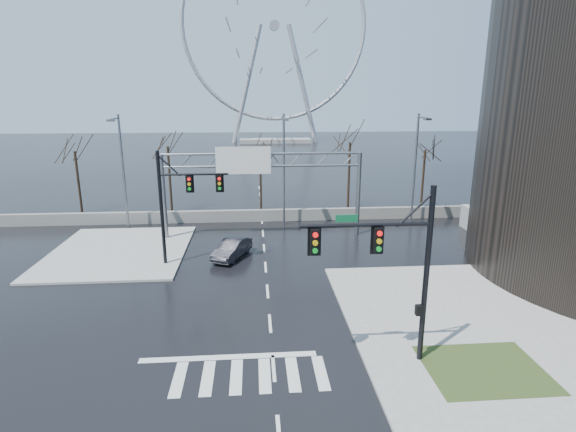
{
  "coord_description": "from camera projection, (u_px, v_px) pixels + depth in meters",
  "views": [
    {
      "loc": [
        -0.7,
        -21.17,
        11.44
      ],
      "look_at": [
        1.46,
        6.65,
        4.0
      ],
      "focal_mm": 28.0,
      "sensor_mm": 36.0,
      "label": 1
    }
  ],
  "objects": [
    {
      "name": "streetlight_right",
      "position": [
        417.0,
        160.0,
        40.42
      ],
      "size": [
        0.5,
        2.55,
        10.0
      ],
      "color": "slate",
      "rests_on": "ground"
    },
    {
      "name": "sidewalk_far",
      "position": [
        119.0,
        251.0,
        34.12
      ],
      "size": [
        10.0,
        12.0,
        0.15
      ],
      "primitive_type": "cube",
      "color": "gray",
      "rests_on": "ground"
    },
    {
      "name": "tree_far_right",
      "position": [
        425.0,
        157.0,
        46.39
      ],
      "size": [
        3.4,
        3.4,
        6.8
      ],
      "color": "black",
      "rests_on": "ground"
    },
    {
      "name": "ground",
      "position": [
        270.0,
        323.0,
        23.4
      ],
      "size": [
        260.0,
        260.0,
        0.0
      ],
      "primitive_type": "plane",
      "color": "black",
      "rests_on": "ground"
    },
    {
      "name": "tree_far_left",
      "position": [
        76.0,
        159.0,
        43.74
      ],
      "size": [
        3.5,
        3.5,
        7.0
      ],
      "color": "black",
      "rests_on": "ground"
    },
    {
      "name": "tree_center",
      "position": [
        260.0,
        160.0,
        45.67
      ],
      "size": [
        3.25,
        3.25,
        6.5
      ],
      "color": "black",
      "rests_on": "ground"
    },
    {
      "name": "tree_right",
      "position": [
        350.0,
        150.0,
        45.11
      ],
      "size": [
        3.9,
        3.9,
        7.8
      ],
      "color": "black",
      "rests_on": "ground"
    },
    {
      "name": "ferris_wheel",
      "position": [
        274.0,
        34.0,
        108.55
      ],
      "size": [
        45.0,
        6.0,
        50.91
      ],
      "color": "gray",
      "rests_on": "ground"
    },
    {
      "name": "sidewalk_right_ext",
      "position": [
        441.0,
        299.0,
        26.05
      ],
      "size": [
        12.0,
        10.0,
        0.15
      ],
      "primitive_type": "cube",
      "color": "gray",
      "rests_on": "ground"
    },
    {
      "name": "sign_gantry",
      "position": [
        258.0,
        176.0,
        36.45
      ],
      "size": [
        16.36,
        0.4,
        7.6
      ],
      "color": "slate",
      "rests_on": "ground"
    },
    {
      "name": "streetlight_left",
      "position": [
        121.0,
        163.0,
        38.48
      ],
      "size": [
        0.5,
        2.55,
        10.0
      ],
      "color": "slate",
      "rests_on": "ground"
    },
    {
      "name": "car",
      "position": [
        232.0,
        249.0,
        32.78
      ],
      "size": [
        3.01,
        4.39,
        1.37
      ],
      "primitive_type": "imported",
      "rotation": [
        0.0,
        0.0,
        -0.42
      ],
      "color": "black",
      "rests_on": "ground"
    },
    {
      "name": "grass_strip",
      "position": [
        484.0,
        369.0,
        19.22
      ],
      "size": [
        5.0,
        4.0,
        0.02
      ],
      "primitive_type": "cube",
      "color": "#2A3C19",
      "rests_on": "sidewalk_near"
    },
    {
      "name": "barrier_wall",
      "position": [
        262.0,
        215.0,
        42.52
      ],
      "size": [
        52.0,
        0.5,
        1.1
      ],
      "primitive_type": "cube",
      "color": "slate",
      "rests_on": "ground"
    },
    {
      "name": "tree_left",
      "position": [
        168.0,
        154.0,
        43.83
      ],
      "size": [
        3.75,
        3.75,
        7.5
      ],
      "color": "black",
      "rests_on": "ground"
    },
    {
      "name": "streetlight_mid",
      "position": [
        284.0,
        162.0,
        39.53
      ],
      "size": [
        0.5,
        2.55,
        10.0
      ],
      "color": "slate",
      "rests_on": "ground"
    },
    {
      "name": "signal_mast_near",
      "position": [
        396.0,
        260.0,
        18.64
      ],
      "size": [
        5.52,
        0.41,
        8.0
      ],
      "color": "black",
      "rests_on": "ground"
    },
    {
      "name": "signal_mast_far",
      "position": [
        178.0,
        198.0,
        30.35
      ],
      "size": [
        4.72,
        0.41,
        8.0
      ],
      "color": "black",
      "rests_on": "ground"
    }
  ]
}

